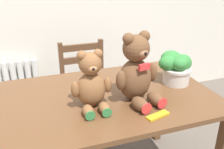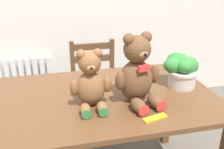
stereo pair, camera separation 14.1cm
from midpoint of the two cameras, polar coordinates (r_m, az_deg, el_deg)
radiator at (r=2.88m, az=-23.08°, el=-3.82°), size 0.59×0.10×0.62m
dining_table at (r=1.61m, az=-5.03°, el=-8.15°), size 1.41×0.87×0.76m
wooden_chair_behind at (r=2.35m, az=-7.72°, el=-3.07°), size 0.42×0.38×0.88m
teddy_bear_left at (r=1.39m, az=-7.66°, el=-2.11°), size 0.23×0.23×0.34m
teddy_bear_right at (r=1.44m, az=2.88°, el=0.54°), size 0.29×0.31×0.41m
potted_plant at (r=1.72m, az=12.04°, el=1.69°), size 0.23×0.22×0.22m
chocolate_bar at (r=1.36m, az=7.49°, el=-9.38°), size 0.14×0.07×0.01m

